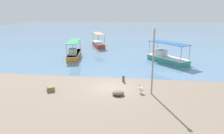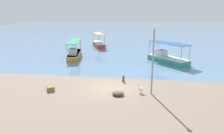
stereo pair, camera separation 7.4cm
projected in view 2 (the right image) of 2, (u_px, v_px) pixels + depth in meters
The scene contains 10 objects.
ground at pixel (111, 88), 20.39m from camera, with size 120.00×120.00×0.00m, color #7F6C5C.
harbor_water at pixel (132, 32), 66.28m from camera, with size 110.00×90.00×0.00m, color #5A7FA2.
fishing_boat_center at pixel (74, 54), 32.40m from camera, with size 2.48×6.40×2.44m.
fishing_boat_near_right at pixel (167, 58), 29.74m from camera, with size 5.48×5.81×2.67m.
fishing_boat_outer at pixel (99, 44), 41.50m from camera, with size 3.39×5.35×2.52m.
pelican at pixel (141, 89), 19.00m from camera, with size 0.72×0.56×0.80m.
lamp_post at pixel (153, 57), 18.05m from camera, with size 0.28×0.28×5.83m.
mooring_bollard at pixel (123, 78), 21.89m from camera, with size 0.25×0.25×0.66m.
net_pile at pixel (118, 93), 18.59m from camera, with size 1.03×0.88×0.39m, color brown.
cargo_crate at pixel (51, 88), 19.66m from camera, with size 0.79×0.62×0.41m, color olive.
Camera 2 is at (2.62, -18.97, 7.26)m, focal length 35.00 mm.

